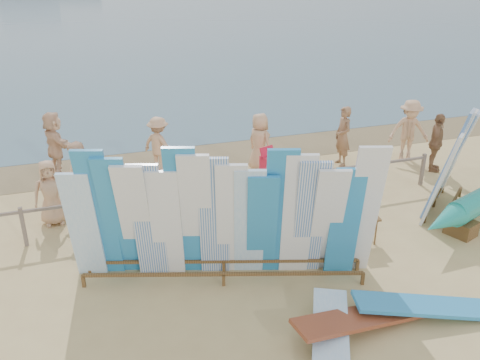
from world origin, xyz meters
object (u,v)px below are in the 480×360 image
object	(u,v)px
beachgoer_10	(436,143)
beachgoer_2	(80,181)
beachgoer_11	(55,143)
flat_board_c	(366,327)
beachgoer_7	(343,136)
flat_board_b	(330,360)
beachgoer_3	(159,145)
side_surfboard_rack	(451,164)
beachgoer_6	(260,142)
beachgoer_extra_0	(409,131)
beach_chair_left	(201,199)
main_surfboard_rack	(223,221)
flat_board_d	(430,316)
beach_chair_right	(214,194)
vendor_table	(358,227)
stroller	(274,171)
beachgoer_0	(50,193)

from	to	relation	value
beachgoer_10	beachgoer_2	bearing A→B (deg)	125.74
beachgoer_11	beachgoer_2	bearing A→B (deg)	168.90
flat_board_c	beachgoer_2	distance (m)	7.09
beachgoer_7	beachgoer_11	bearing A→B (deg)	-102.56
flat_board_b	beachgoer_3	world-z (taller)	beachgoer_3
beachgoer_2	side_surfboard_rack	bearing A→B (deg)	61.37
beachgoer_6	beachgoer_extra_0	distance (m)	4.57
beach_chair_left	beachgoer_6	distance (m)	2.97
main_surfboard_rack	flat_board_d	world-z (taller)	main_surfboard_rack
flat_board_c	flat_board_b	bearing A→B (deg)	111.25
flat_board_d	beachgoer_11	size ratio (longest dim) A/B	1.50
beach_chair_right	beachgoer_2	world-z (taller)	beachgoer_2
beachgoer_extra_0	vendor_table	bearing A→B (deg)	-118.04
flat_board_c	beach_chair_left	distance (m)	5.37
flat_board_b	beachgoer_7	bearing A→B (deg)	86.86
vendor_table	flat_board_c	size ratio (longest dim) A/B	0.38
side_surfboard_rack	beachgoer_2	bearing A→B (deg)	124.51
beachgoer_10	beach_chair_right	bearing A→B (deg)	127.39
main_surfboard_rack	flat_board_c	distance (m)	3.05
beachgoer_11	beachgoer_6	size ratio (longest dim) A/B	1.06
beachgoer_3	beachgoer_extra_0	size ratio (longest dim) A/B	0.87
beach_chair_right	stroller	bearing A→B (deg)	-11.86
flat_board_c	stroller	distance (m)	5.96
beachgoer_10	beachgoer_0	bearing A→B (deg)	126.36
flat_board_b	beachgoer_3	size ratio (longest dim) A/B	1.66
vendor_table	flat_board_d	xyz separation A→B (m)	(-0.13, -2.63, -0.34)
beachgoer_6	flat_board_d	bearing A→B (deg)	158.02
main_surfboard_rack	beach_chair_left	bearing A→B (deg)	101.03
side_surfboard_rack	stroller	distance (m)	4.40
beachgoer_extra_0	beachgoer_11	bearing A→B (deg)	-175.37
beach_chair_left	beachgoer_7	xyz separation A→B (m)	(4.68, 1.50, 0.63)
beach_chair_right	beachgoer_2	size ratio (longest dim) A/B	0.47
main_surfboard_rack	beach_chair_left	distance (m)	3.25
flat_board_d	beachgoer_6	world-z (taller)	beachgoer_6
flat_board_b	beachgoer_10	size ratio (longest dim) A/B	1.59
beach_chair_left	beachgoer_2	world-z (taller)	beachgoer_2
beachgoer_11	beachgoer_0	distance (m)	3.20
beach_chair_left	beachgoer_10	size ratio (longest dim) A/B	0.52
flat_board_d	beach_chair_left	xyz separation A→B (m)	(-2.66, 5.27, 0.26)
flat_board_d	beachgoer_2	world-z (taller)	beachgoer_2
beachgoer_extra_0	beachgoer_2	size ratio (longest dim) A/B	1.01
main_surfboard_rack	beach_chair_right	distance (m)	3.48
beach_chair_right	beachgoer_7	world-z (taller)	beachgoer_7
flat_board_d	beachgoer_10	xyz separation A→B (m)	(4.30, 5.51, 0.85)
stroller	beachgoer_11	bearing A→B (deg)	133.30
beachgoer_3	vendor_table	bearing A→B (deg)	170.66
beach_chair_right	beachgoer_6	world-z (taller)	beachgoer_6
side_surfboard_rack	flat_board_c	world-z (taller)	side_surfboard_rack
beach_chair_right	main_surfboard_rack	bearing A→B (deg)	-131.57
main_surfboard_rack	flat_board_b	distance (m)	3.01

